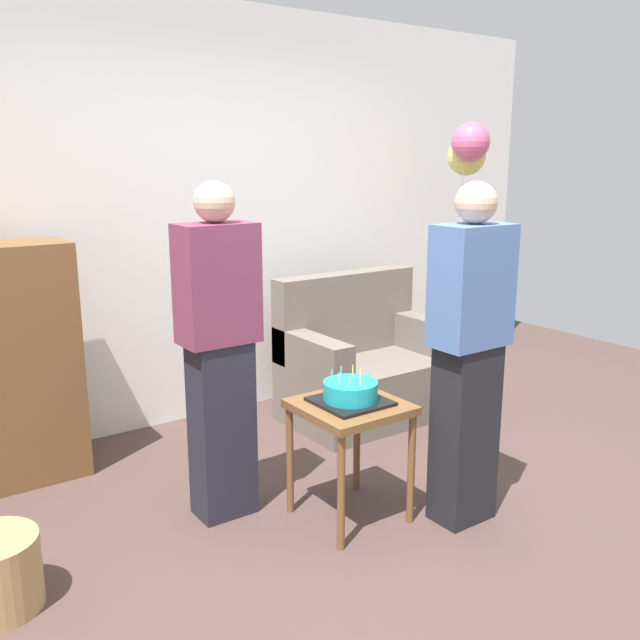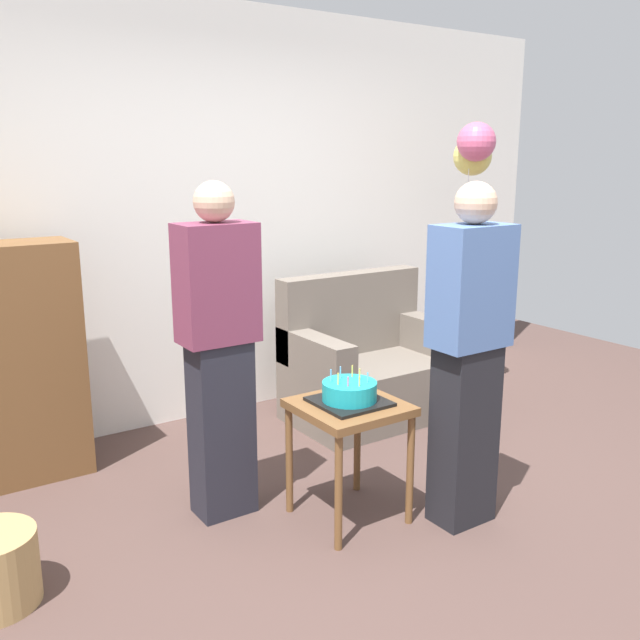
% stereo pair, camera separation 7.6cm
% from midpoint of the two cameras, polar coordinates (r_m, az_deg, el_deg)
% --- Properties ---
extents(ground_plane, '(8.00, 8.00, 0.00)m').
position_cam_midpoint_polar(ground_plane, '(3.39, 5.87, -17.53)').
color(ground_plane, '#4C3833').
extents(wall_back, '(6.00, 0.10, 2.70)m').
position_cam_midpoint_polar(wall_back, '(4.67, -10.64, 8.33)').
color(wall_back, silver).
rests_on(wall_back, ground_plane).
extents(couch, '(1.10, 0.70, 0.96)m').
position_cam_midpoint_polar(couch, '(4.73, 3.15, -3.87)').
color(couch, '#6B6056').
rests_on(couch, ground_plane).
extents(side_table, '(0.48, 0.48, 0.59)m').
position_cam_midpoint_polar(side_table, '(3.35, 1.83, -8.28)').
color(side_table, brown).
rests_on(side_table, ground_plane).
extents(birthday_cake, '(0.32, 0.32, 0.17)m').
position_cam_midpoint_polar(birthday_cake, '(3.30, 1.85, -6.02)').
color(birthday_cake, black).
rests_on(birthday_cake, side_table).
extents(person_blowing_candles, '(0.36, 0.22, 1.63)m').
position_cam_midpoint_polar(person_blowing_candles, '(3.33, -8.92, -2.59)').
color(person_blowing_candles, '#23232D').
rests_on(person_blowing_candles, ground_plane).
extents(person_holding_cake, '(0.36, 0.22, 1.63)m').
position_cam_midpoint_polar(person_holding_cake, '(3.30, 11.45, -2.83)').
color(person_holding_cake, black).
rests_on(person_holding_cake, ground_plane).
extents(handbag, '(0.28, 0.14, 0.20)m').
position_cam_midpoint_polar(handbag, '(4.59, 11.53, -7.86)').
color(handbag, '#473328').
rests_on(handbag, ground_plane).
extents(balloon_bunch, '(0.35, 0.38, 1.96)m').
position_cam_midpoint_polar(balloon_bunch, '(5.00, 11.66, 13.56)').
color(balloon_bunch, silver).
rests_on(balloon_bunch, ground_plane).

